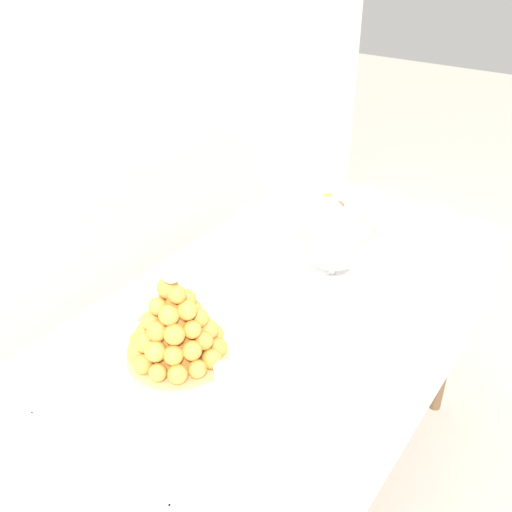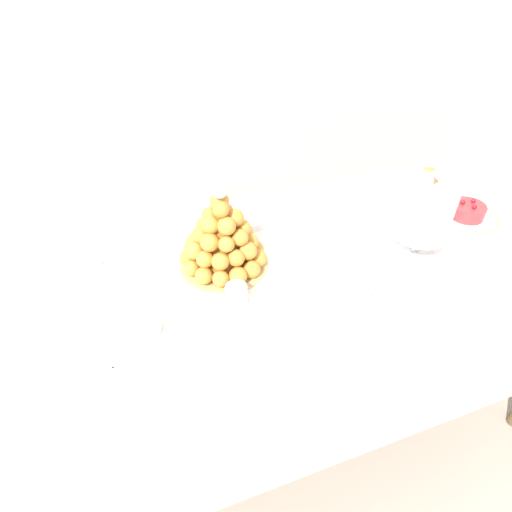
{
  "view_description": "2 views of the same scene",
  "coord_description": "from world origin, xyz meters",
  "px_view_note": "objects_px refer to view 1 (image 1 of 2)",
  "views": [
    {
      "loc": [
        -0.95,
        -0.65,
        1.64
      ],
      "look_at": [
        -0.06,
        -0.03,
        0.97
      ],
      "focal_mm": 41.12,
      "sensor_mm": 36.0,
      "label": 1
    },
    {
      "loc": [
        -0.44,
        -0.76,
        1.48
      ],
      "look_at": [
        -0.19,
        -0.06,
        0.87
      ],
      "focal_mm": 30.03,
      "sensor_mm": 36.0,
      "label": 2
    }
  ],
  "objects_px": {
    "serving_tray": "(199,371)",
    "wine_glass": "(140,304)",
    "dessert_cup_mid_left": "(226,378)",
    "macaron_goblet": "(335,230)",
    "fruit_tart_plate": "(346,226)",
    "dessert_cup_centre": "(289,322)",
    "croquembouche": "(175,326)",
    "dessert_cup_left": "(162,447)"
  },
  "relations": [
    {
      "from": "dessert_cup_left",
      "to": "macaron_goblet",
      "type": "relative_size",
      "value": 0.25
    },
    {
      "from": "croquembouche",
      "to": "macaron_goblet",
      "type": "height_order",
      "value": "croquembouche"
    },
    {
      "from": "dessert_cup_mid_left",
      "to": "macaron_goblet",
      "type": "bearing_deg",
      "value": 3.14
    },
    {
      "from": "dessert_cup_mid_left",
      "to": "fruit_tart_plate",
      "type": "relative_size",
      "value": 0.27
    },
    {
      "from": "dessert_cup_mid_left",
      "to": "croquembouche",
      "type": "bearing_deg",
      "value": 85.33
    },
    {
      "from": "dessert_cup_left",
      "to": "macaron_goblet",
      "type": "bearing_deg",
      "value": 3.19
    },
    {
      "from": "serving_tray",
      "to": "dessert_cup_mid_left",
      "type": "relative_size",
      "value": 11.57
    },
    {
      "from": "dessert_cup_centre",
      "to": "croquembouche",
      "type": "bearing_deg",
      "value": 145.49
    },
    {
      "from": "serving_tray",
      "to": "dessert_cup_mid_left",
      "type": "height_order",
      "value": "dessert_cup_mid_left"
    },
    {
      "from": "croquembouche",
      "to": "dessert_cup_left",
      "type": "xyz_separation_m",
      "value": [
        -0.22,
        -0.16,
        -0.07
      ]
    },
    {
      "from": "dessert_cup_centre",
      "to": "wine_glass",
      "type": "bearing_deg",
      "value": 131.4
    },
    {
      "from": "dessert_cup_left",
      "to": "macaron_goblet",
      "type": "distance_m",
      "value": 0.73
    },
    {
      "from": "macaron_goblet",
      "to": "dessert_cup_left",
      "type": "bearing_deg",
      "value": -176.81
    },
    {
      "from": "serving_tray",
      "to": "dessert_cup_centre",
      "type": "xyz_separation_m",
      "value": [
        0.23,
        -0.09,
        0.03
      ]
    },
    {
      "from": "croquembouche",
      "to": "dessert_cup_mid_left",
      "type": "xyz_separation_m",
      "value": [
        -0.01,
        -0.14,
        -0.06
      ]
    },
    {
      "from": "serving_tray",
      "to": "croquembouche",
      "type": "height_order",
      "value": "croquembouche"
    },
    {
      "from": "serving_tray",
      "to": "wine_glass",
      "type": "bearing_deg",
      "value": 88.58
    },
    {
      "from": "croquembouche",
      "to": "dessert_cup_left",
      "type": "height_order",
      "value": "croquembouche"
    },
    {
      "from": "macaron_goblet",
      "to": "dessert_cup_mid_left",
      "type": "bearing_deg",
      "value": -176.86
    },
    {
      "from": "dessert_cup_mid_left",
      "to": "fruit_tart_plate",
      "type": "bearing_deg",
      "value": 8.51
    },
    {
      "from": "dessert_cup_mid_left",
      "to": "fruit_tart_plate",
      "type": "xyz_separation_m",
      "value": [
        0.76,
        0.11,
        -0.02
      ]
    },
    {
      "from": "dessert_cup_left",
      "to": "wine_glass",
      "type": "relative_size",
      "value": 0.4
    },
    {
      "from": "serving_tray",
      "to": "dessert_cup_left",
      "type": "relative_size",
      "value": 9.54
    },
    {
      "from": "dessert_cup_left",
      "to": "wine_glass",
      "type": "height_order",
      "value": "wine_glass"
    },
    {
      "from": "serving_tray",
      "to": "macaron_goblet",
      "type": "relative_size",
      "value": 2.43
    },
    {
      "from": "croquembouche",
      "to": "fruit_tart_plate",
      "type": "bearing_deg",
      "value": -2.34
    },
    {
      "from": "serving_tray",
      "to": "dessert_cup_left",
      "type": "height_order",
      "value": "dessert_cup_left"
    },
    {
      "from": "fruit_tart_plate",
      "to": "dessert_cup_centre",
      "type": "bearing_deg",
      "value": -167.06
    },
    {
      "from": "wine_glass",
      "to": "macaron_goblet",
      "type": "bearing_deg",
      "value": -23.24
    },
    {
      "from": "dessert_cup_mid_left",
      "to": "dessert_cup_left",
      "type": "bearing_deg",
      "value": -176.69
    },
    {
      "from": "dessert_cup_left",
      "to": "dessert_cup_centre",
      "type": "bearing_deg",
      "value": 0.61
    },
    {
      "from": "croquembouche",
      "to": "wine_glass",
      "type": "bearing_deg",
      "value": 91.21
    },
    {
      "from": "dessert_cup_left",
      "to": "dessert_cup_mid_left",
      "type": "distance_m",
      "value": 0.21
    },
    {
      "from": "wine_glass",
      "to": "dessert_cup_mid_left",
      "type": "bearing_deg",
      "value": -92.25
    },
    {
      "from": "serving_tray",
      "to": "fruit_tart_plate",
      "type": "xyz_separation_m",
      "value": [
        0.75,
        0.03,
        0.01
      ]
    },
    {
      "from": "wine_glass",
      "to": "dessert_cup_centre",
      "type": "bearing_deg",
      "value": -48.6
    },
    {
      "from": "wine_glass",
      "to": "serving_tray",
      "type": "bearing_deg",
      "value": -91.42
    },
    {
      "from": "macaron_goblet",
      "to": "serving_tray",
      "type": "bearing_deg",
      "value": 174.33
    },
    {
      "from": "dessert_cup_mid_left",
      "to": "fruit_tart_plate",
      "type": "height_order",
      "value": "same"
    },
    {
      "from": "dessert_cup_centre",
      "to": "macaron_goblet",
      "type": "xyz_separation_m",
      "value": [
        0.28,
        0.04,
        0.11
      ]
    },
    {
      "from": "dessert_cup_left",
      "to": "macaron_goblet",
      "type": "height_order",
      "value": "macaron_goblet"
    },
    {
      "from": "dessert_cup_mid_left",
      "to": "dessert_cup_centre",
      "type": "bearing_deg",
      "value": -1.83
    }
  ]
}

